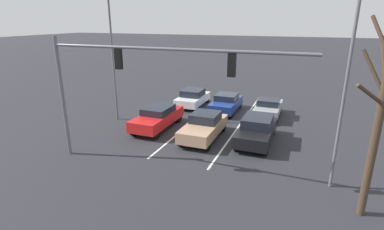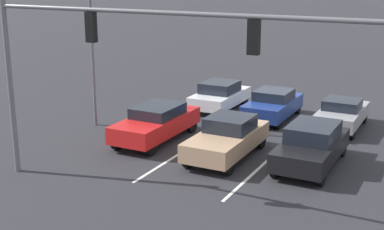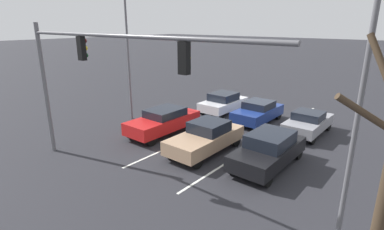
{
  "view_description": "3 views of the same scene",
  "coord_description": "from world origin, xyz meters",
  "px_view_note": "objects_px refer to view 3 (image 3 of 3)",
  "views": [
    {
      "loc": [
        -5.94,
        22.95,
        7.26
      ],
      "look_at": [
        1.0,
        5.28,
        1.18
      ],
      "focal_mm": 28.0,
      "sensor_mm": 36.0,
      "label": 1
    },
    {
      "loc": [
        -8.13,
        24.58,
        7.29
      ],
      "look_at": [
        1.3,
        6.36,
        1.62
      ],
      "focal_mm": 50.0,
      "sensor_mm": 36.0,
      "label": 2
    },
    {
      "loc": [
        -8.75,
        17.68,
        6.47
      ],
      "look_at": [
        0.17,
        6.85,
        2.13
      ],
      "focal_mm": 28.0,
      "sensor_mm": 36.0,
      "label": 3
    }
  ],
  "objects_px": {
    "car_navy_midlane_second": "(258,112)",
    "car_red_rightlane_front": "(164,121)",
    "street_lamp_right_shoulder": "(129,42)",
    "street_lamp_left_shoulder": "(355,71)",
    "car_white_rightlane_second": "(223,102)",
    "traffic_signal_gantry": "(86,65)",
    "car_black_leftlane_front": "(269,150)",
    "car_tan_midlane_front": "(206,137)",
    "car_gray_leftlane_second": "(308,122)"
  },
  "relations": [
    {
      "from": "car_navy_midlane_second",
      "to": "car_red_rightlane_front",
      "type": "bearing_deg",
      "value": 58.82
    },
    {
      "from": "car_red_rightlane_front",
      "to": "street_lamp_right_shoulder",
      "type": "bearing_deg",
      "value": -10.23
    },
    {
      "from": "car_red_rightlane_front",
      "to": "street_lamp_left_shoulder",
      "type": "distance_m",
      "value": 12.22
    },
    {
      "from": "car_white_rightlane_second",
      "to": "traffic_signal_gantry",
      "type": "height_order",
      "value": "traffic_signal_gantry"
    },
    {
      "from": "traffic_signal_gantry",
      "to": "street_lamp_left_shoulder",
      "type": "height_order",
      "value": "street_lamp_left_shoulder"
    },
    {
      "from": "car_black_leftlane_front",
      "to": "car_white_rightlane_second",
      "type": "xyz_separation_m",
      "value": [
        6.59,
        -6.12,
        -0.07
      ]
    },
    {
      "from": "car_tan_midlane_front",
      "to": "car_red_rightlane_front",
      "type": "bearing_deg",
      "value": -8.59
    },
    {
      "from": "car_tan_midlane_front",
      "to": "street_lamp_right_shoulder",
      "type": "relative_size",
      "value": 0.49
    },
    {
      "from": "car_black_leftlane_front",
      "to": "car_navy_midlane_second",
      "type": "xyz_separation_m",
      "value": [
        3.45,
        -5.57,
        -0.08
      ]
    },
    {
      "from": "car_black_leftlane_front",
      "to": "car_gray_leftlane_second",
      "type": "bearing_deg",
      "value": -89.42
    },
    {
      "from": "car_red_rightlane_front",
      "to": "car_tan_midlane_front",
      "type": "distance_m",
      "value": 3.64
    },
    {
      "from": "car_gray_leftlane_second",
      "to": "traffic_signal_gantry",
      "type": "height_order",
      "value": "traffic_signal_gantry"
    },
    {
      "from": "car_gray_leftlane_second",
      "to": "street_lamp_left_shoulder",
      "type": "height_order",
      "value": "street_lamp_left_shoulder"
    },
    {
      "from": "traffic_signal_gantry",
      "to": "street_lamp_left_shoulder",
      "type": "bearing_deg",
      "value": -170.49
    },
    {
      "from": "car_tan_midlane_front",
      "to": "traffic_signal_gantry",
      "type": "bearing_deg",
      "value": 64.63
    },
    {
      "from": "street_lamp_right_shoulder",
      "to": "street_lamp_left_shoulder",
      "type": "relative_size",
      "value": 1.01
    },
    {
      "from": "car_black_leftlane_front",
      "to": "car_tan_midlane_front",
      "type": "bearing_deg",
      "value": 9.59
    },
    {
      "from": "car_black_leftlane_front",
      "to": "car_white_rightlane_second",
      "type": "distance_m",
      "value": 8.99
    },
    {
      "from": "car_navy_midlane_second",
      "to": "traffic_signal_gantry",
      "type": "distance_m",
      "value": 12.01
    },
    {
      "from": "car_tan_midlane_front",
      "to": "car_white_rightlane_second",
      "type": "height_order",
      "value": "car_tan_midlane_front"
    },
    {
      "from": "car_black_leftlane_front",
      "to": "car_gray_leftlane_second",
      "type": "distance_m",
      "value": 5.49
    },
    {
      "from": "car_white_rightlane_second",
      "to": "street_lamp_left_shoulder",
      "type": "bearing_deg",
      "value": 136.0
    },
    {
      "from": "car_navy_midlane_second",
      "to": "car_gray_leftlane_second",
      "type": "bearing_deg",
      "value": 178.52
    },
    {
      "from": "car_black_leftlane_front",
      "to": "car_white_rightlane_second",
      "type": "bearing_deg",
      "value": -42.86
    },
    {
      "from": "car_red_rightlane_front",
      "to": "street_lamp_right_shoulder",
      "type": "relative_size",
      "value": 0.51
    },
    {
      "from": "car_red_rightlane_front",
      "to": "car_tan_midlane_front",
      "type": "xyz_separation_m",
      "value": [
        -3.6,
        0.54,
        -0.01
      ]
    },
    {
      "from": "car_tan_midlane_front",
      "to": "car_gray_leftlane_second",
      "type": "relative_size",
      "value": 1.13
    },
    {
      "from": "car_navy_midlane_second",
      "to": "street_lamp_left_shoulder",
      "type": "bearing_deg",
      "value": 127.4
    },
    {
      "from": "car_red_rightlane_front",
      "to": "car_black_leftlane_front",
      "type": "height_order",
      "value": "car_black_leftlane_front"
    },
    {
      "from": "car_black_leftlane_front",
      "to": "street_lamp_left_shoulder",
      "type": "distance_m",
      "value": 7.11
    },
    {
      "from": "car_tan_midlane_front",
      "to": "street_lamp_right_shoulder",
      "type": "distance_m",
      "value": 8.63
    },
    {
      "from": "car_white_rightlane_second",
      "to": "car_navy_midlane_second",
      "type": "xyz_separation_m",
      "value": [
        -3.14,
        0.54,
        -0.01
      ]
    },
    {
      "from": "car_navy_midlane_second",
      "to": "traffic_signal_gantry",
      "type": "bearing_deg",
      "value": 79.1
    },
    {
      "from": "street_lamp_right_shoulder",
      "to": "street_lamp_left_shoulder",
      "type": "height_order",
      "value": "street_lamp_right_shoulder"
    },
    {
      "from": "car_navy_midlane_second",
      "to": "street_lamp_right_shoulder",
      "type": "distance_m",
      "value": 9.72
    },
    {
      "from": "car_red_rightlane_front",
      "to": "street_lamp_right_shoulder",
      "type": "distance_m",
      "value": 5.83
    },
    {
      "from": "street_lamp_right_shoulder",
      "to": "car_white_rightlane_second",
      "type": "bearing_deg",
      "value": -125.63
    },
    {
      "from": "car_red_rightlane_front",
      "to": "traffic_signal_gantry",
      "type": "height_order",
      "value": "traffic_signal_gantry"
    },
    {
      "from": "car_red_rightlane_front",
      "to": "car_navy_midlane_second",
      "type": "distance_m",
      "value": 6.52
    },
    {
      "from": "car_white_rightlane_second",
      "to": "traffic_signal_gantry",
      "type": "relative_size",
      "value": 0.32
    },
    {
      "from": "car_white_rightlane_second",
      "to": "car_red_rightlane_front",
      "type": "bearing_deg",
      "value": 87.78
    },
    {
      "from": "car_red_rightlane_front",
      "to": "car_navy_midlane_second",
      "type": "xyz_separation_m",
      "value": [
        -3.38,
        -5.58,
        -0.07
      ]
    },
    {
      "from": "car_red_rightlane_front",
      "to": "traffic_signal_gantry",
      "type": "bearing_deg",
      "value": 102.67
    },
    {
      "from": "car_tan_midlane_front",
      "to": "street_lamp_left_shoulder",
      "type": "bearing_deg",
      "value": 154.31
    },
    {
      "from": "car_navy_midlane_second",
      "to": "traffic_signal_gantry",
      "type": "height_order",
      "value": "traffic_signal_gantry"
    },
    {
      "from": "street_lamp_left_shoulder",
      "to": "car_black_leftlane_front",
      "type": "bearing_deg",
      "value": -45.86
    },
    {
      "from": "car_tan_midlane_front",
      "to": "street_lamp_right_shoulder",
      "type": "xyz_separation_m",
      "value": [
        7.27,
        -1.21,
        4.48
      ]
    },
    {
      "from": "street_lamp_left_shoulder",
      "to": "car_gray_leftlane_second",
      "type": "bearing_deg",
      "value": -67.64
    },
    {
      "from": "car_white_rightlane_second",
      "to": "car_gray_leftlane_second",
      "type": "distance_m",
      "value": 6.57
    },
    {
      "from": "car_tan_midlane_front",
      "to": "traffic_signal_gantry",
      "type": "relative_size",
      "value": 0.36
    }
  ]
}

